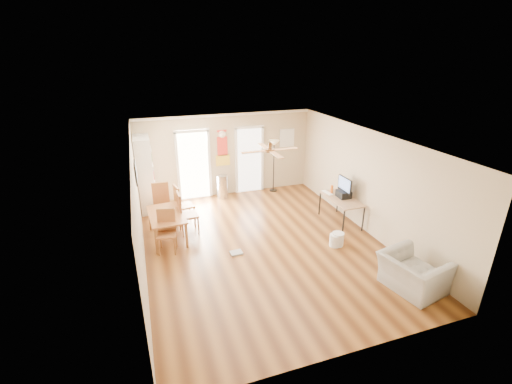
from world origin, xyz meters
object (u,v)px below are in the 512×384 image
object	(u,v)px
armchair	(413,273)
wastebasket_b	(335,240)
dining_chair_right_a	(185,204)
dining_chair_right_b	(188,213)
dining_chair_near	(166,232)
torchiere_lamp	(274,166)
computer_desk	(340,210)
dining_chair_far	(161,199)
trash_can	(222,187)
bookshelf	(145,174)
dining_table	(167,226)
printer	(344,194)
wastebasket_a	(338,239)

from	to	relation	value
armchair	wastebasket_b	bearing A→B (deg)	5.20
dining_chair_right_a	armchair	distance (m)	5.77
dining_chair_right_b	wastebasket_b	world-z (taller)	dining_chair_right_b
dining_chair_near	torchiere_lamp	bearing A→B (deg)	48.46
dining_chair_right_a	computer_desk	bearing A→B (deg)	-120.00
dining_chair_far	trash_can	bearing A→B (deg)	-155.49
bookshelf	wastebasket_b	distance (m)	5.56
bookshelf	trash_can	size ratio (longest dim) A/B	2.91
computer_desk	wastebasket_b	size ratio (longest dim) A/B	4.41
trash_can	torchiere_lamp	size ratio (longest dim) A/B	0.43
bookshelf	trash_can	bearing A→B (deg)	0.27
dining_chair_right_a	dining_chair_far	distance (m)	0.78
dining_table	trash_can	distance (m)	2.85
dining_chair_right_b	bookshelf	bearing A→B (deg)	23.65
dining_chair_far	printer	bearing A→B (deg)	160.34
dining_chair_near	printer	xyz separation A→B (m)	(4.67, 0.07, 0.30)
dining_chair_right_a	dining_chair_far	xyz separation A→B (m)	(-0.57, 0.53, 0.01)
bookshelf	computer_desk	world-z (taller)	bookshelf
dining_chair_right_b	torchiere_lamp	distance (m)	3.71
dining_chair_right_a	computer_desk	distance (m)	4.21
dining_chair_near	wastebasket_a	size ratio (longest dim) A/B	3.07
armchair	wastebasket_a	bearing A→B (deg)	2.87
dining_chair_right_a	wastebasket_b	bearing A→B (deg)	-138.21
trash_can	armchair	world-z (taller)	trash_can
dining_chair_right_b	dining_chair_far	distance (m)	1.31
torchiere_lamp	wastebasket_a	bearing A→B (deg)	-87.49
dining_chair_right_a	dining_chair_near	size ratio (longest dim) A/B	1.05
bookshelf	wastebasket_a	size ratio (longest dim) A/B	6.63
dining_chair_right_a	armchair	xyz separation A→B (m)	(3.75, -4.38, -0.17)
dining_chair_near	dining_chair_far	xyz separation A→B (m)	(0.05, 1.96, 0.04)
wastebasket_a	dining_chair_far	bearing A→B (deg)	142.12
printer	armchair	world-z (taller)	printer
dining_table	torchiere_lamp	world-z (taller)	torchiere_lamp
dining_chair_right_a	armchair	size ratio (longest dim) A/B	0.96
bookshelf	dining_chair_right_a	distance (m)	1.59
trash_can	computer_desk	distance (m)	3.76
dining_chair_far	printer	world-z (taller)	dining_chair_far
computer_desk	dining_chair_right_a	bearing A→B (deg)	160.54
trash_can	printer	xyz separation A→B (m)	(2.69, -2.66, 0.43)
torchiere_lamp	dining_table	bearing A→B (deg)	-149.43
wastebasket_b	armchair	world-z (taller)	armchair
dining_chair_near	wastebasket_b	distance (m)	3.96
bookshelf	torchiere_lamp	size ratio (longest dim) A/B	1.26
printer	torchiere_lamp	bearing A→B (deg)	110.69
bookshelf	dining_table	world-z (taller)	bookshelf
computer_desk	bookshelf	bearing A→B (deg)	152.18
dining_chair_far	bookshelf	bearing A→B (deg)	-59.17
torchiere_lamp	wastebasket_a	world-z (taller)	torchiere_lamp
torchiere_lamp	wastebasket_a	distance (m)	3.87
dining_chair_right_b	printer	bearing A→B (deg)	-102.68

